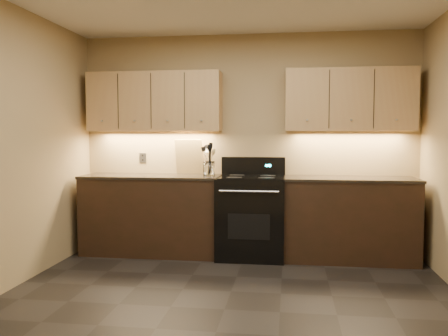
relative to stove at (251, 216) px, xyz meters
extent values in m
plane|color=black|center=(-0.08, -1.68, -0.48)|extent=(4.00, 4.00, 0.00)
cube|color=#9E8B5D|center=(-0.08, 0.32, 0.82)|extent=(4.00, 0.04, 2.60)
cube|color=black|center=(-1.18, 0.02, -0.03)|extent=(1.60, 0.60, 0.90)
cube|color=#322920|center=(-1.18, 0.02, 0.44)|extent=(1.62, 0.62, 0.03)
cube|color=black|center=(1.10, 0.02, -0.03)|extent=(1.44, 0.60, 0.90)
cube|color=#322920|center=(1.10, 0.02, 0.44)|extent=(1.46, 0.62, 0.03)
cube|color=black|center=(0.00, -0.01, -0.02)|extent=(0.76, 0.65, 0.92)
cube|color=black|center=(0.00, -0.01, 0.45)|extent=(0.70, 0.60, 0.01)
cube|color=black|center=(0.00, 0.28, 0.55)|extent=(0.76, 0.07, 0.22)
cube|color=#19E5F2|center=(0.18, 0.24, 0.56)|extent=(0.06, 0.00, 0.03)
cylinder|color=silver|center=(0.00, -0.35, 0.32)|extent=(0.65, 0.02, 0.02)
cube|color=black|center=(0.00, -0.33, -0.07)|extent=(0.46, 0.00, 0.28)
cylinder|color=black|center=(-0.18, -0.16, 0.45)|extent=(0.18, 0.18, 0.00)
cylinder|color=black|center=(0.18, -0.16, 0.45)|extent=(0.18, 0.18, 0.00)
cylinder|color=black|center=(-0.18, 0.14, 0.45)|extent=(0.18, 0.18, 0.00)
cylinder|color=black|center=(0.18, 0.14, 0.45)|extent=(0.18, 0.18, 0.00)
cube|color=tan|center=(-1.18, 0.17, 1.32)|extent=(1.60, 0.30, 0.70)
cube|color=tan|center=(1.10, 0.17, 1.32)|extent=(1.44, 0.30, 0.70)
cube|color=#B2B5BA|center=(-1.38, 0.31, 0.64)|extent=(0.08, 0.01, 0.12)
cylinder|color=white|center=(-0.50, 0.06, 0.54)|extent=(0.17, 0.17, 0.17)
cylinder|color=white|center=(-0.50, 0.06, 0.46)|extent=(0.13, 0.13, 0.02)
cube|color=tan|center=(-0.78, 0.27, 0.66)|extent=(0.35, 0.14, 0.42)
camera|label=1|loc=(0.43, -5.38, 0.93)|focal=38.00mm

